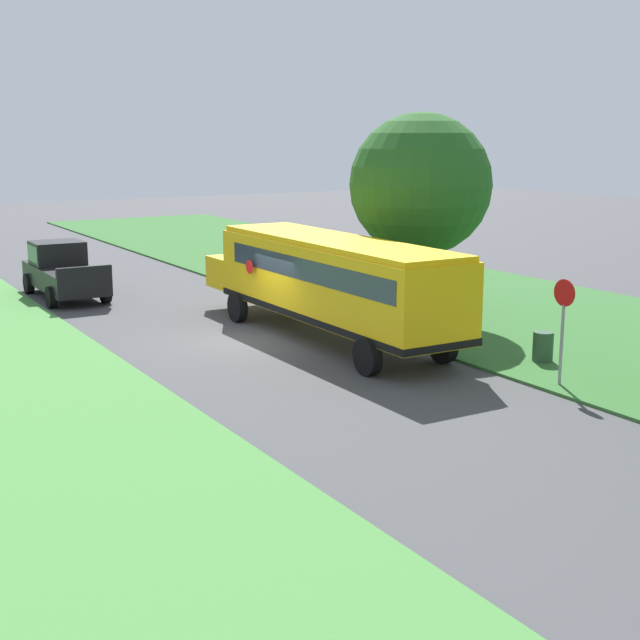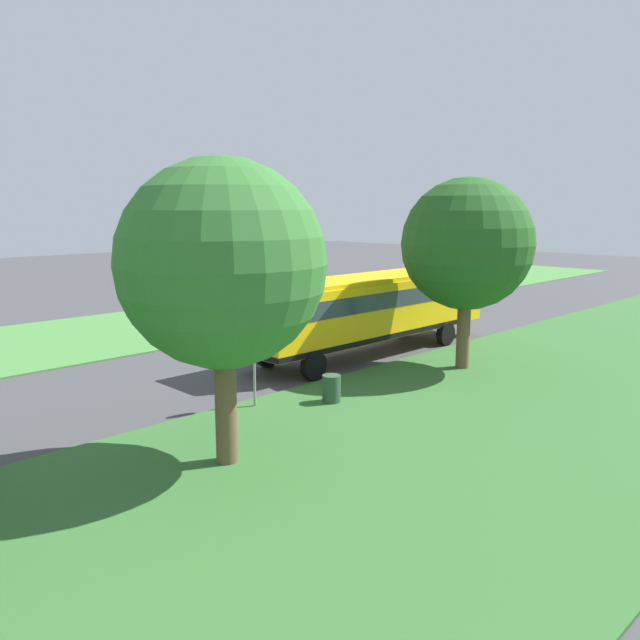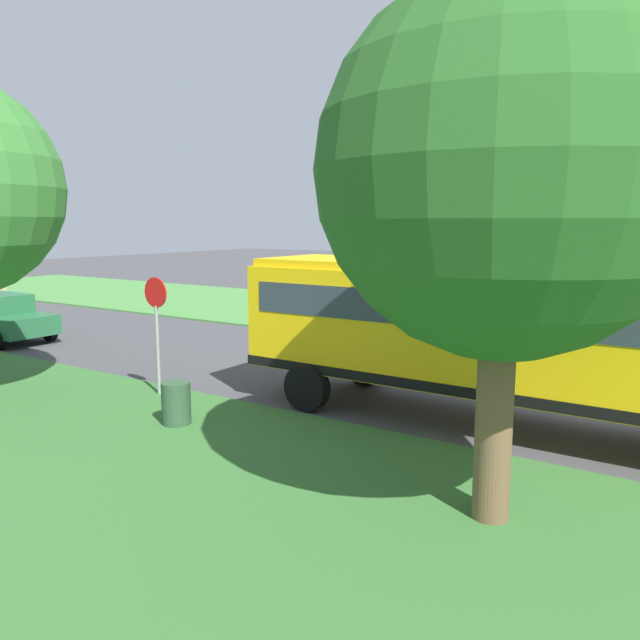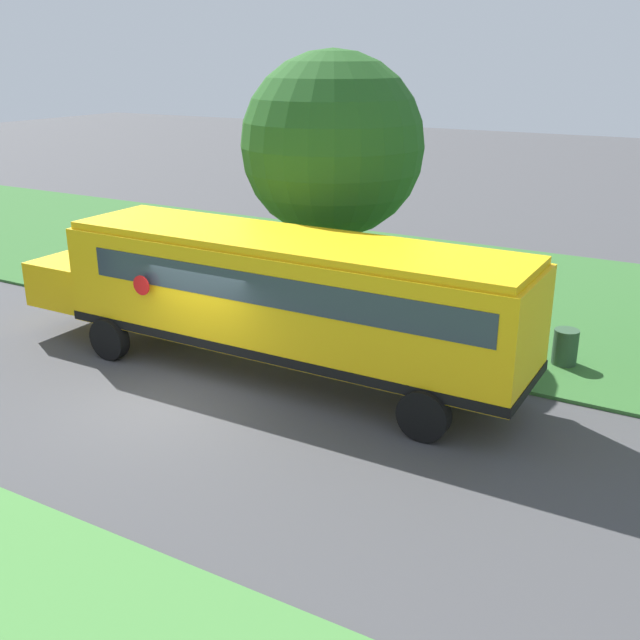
% 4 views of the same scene
% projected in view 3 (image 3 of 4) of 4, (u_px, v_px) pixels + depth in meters
% --- Properties ---
extents(ground_plane, '(120.00, 120.00, 0.00)m').
position_uv_depth(ground_plane, '(600.00, 408.00, 13.35)').
color(ground_plane, '#424244').
extents(school_bus, '(2.84, 12.42, 3.16)m').
position_uv_depth(school_bus, '(516.00, 330.00, 11.79)').
color(school_bus, yellow).
rests_on(school_bus, ground).
extents(oak_tree_beside_bus, '(4.68, 4.68, 6.93)m').
position_uv_depth(oak_tree_beside_bus, '(506.00, 176.00, 7.72)').
color(oak_tree_beside_bus, brown).
rests_on(oak_tree_beside_bus, ground).
extents(stop_sign, '(0.08, 0.68, 2.74)m').
position_uv_depth(stop_sign, '(157.00, 322.00, 13.95)').
color(stop_sign, gray).
rests_on(stop_sign, ground).
extents(trash_bin, '(0.56, 0.56, 0.90)m').
position_uv_depth(trash_bin, '(176.00, 405.00, 12.04)').
color(trash_bin, '#2D4C33').
rests_on(trash_bin, ground).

